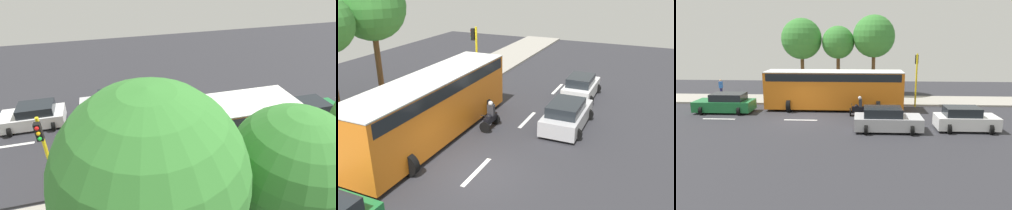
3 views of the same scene
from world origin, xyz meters
TOP-DOWN VIEW (x-y plane):
  - ground_plane at (0.00, 0.00)m, footprint 40.00×60.00m
  - sidewalk at (7.00, 0.00)m, footprint 4.00×60.00m
  - lane_stripe_far_north at (0.00, -12.00)m, footprint 0.20×2.40m
  - lane_stripe_north at (0.00, -6.00)m, footprint 0.20×2.40m
  - lane_stripe_mid at (0.00, 0.00)m, footprint 0.20×2.40m
  - car_white at (-1.87, -10.96)m, footprint 2.18×3.84m
  - car_silver at (-2.25, -5.95)m, footprint 2.30×4.24m
  - city_bus at (3.54, -2.15)m, footprint 3.20×11.00m
  - motorcycle at (1.42, -4.17)m, footprint 0.60×1.30m
  - traffic_light_corner at (4.85, -8.95)m, footprint 0.49×0.24m
  - street_tree_north at (10.05, -5.57)m, footprint 4.16×4.16m

SIDE VIEW (x-z plane):
  - ground_plane at x=0.00m, z-range -0.10..0.00m
  - lane_stripe_far_north at x=0.00m, z-range 0.00..0.01m
  - lane_stripe_north at x=0.00m, z-range 0.00..0.01m
  - lane_stripe_mid at x=0.00m, z-range 0.00..0.01m
  - sidewalk at x=7.00m, z-range 0.00..0.15m
  - motorcycle at x=1.42m, z-range -0.12..1.41m
  - car_white at x=-1.87m, z-range -0.05..1.47m
  - car_silver at x=-2.25m, z-range -0.05..1.47m
  - city_bus at x=3.54m, z-range 0.27..3.43m
  - traffic_light_corner at x=4.85m, z-range 0.68..5.18m
  - street_tree_north at x=10.05m, z-range 1.87..9.83m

